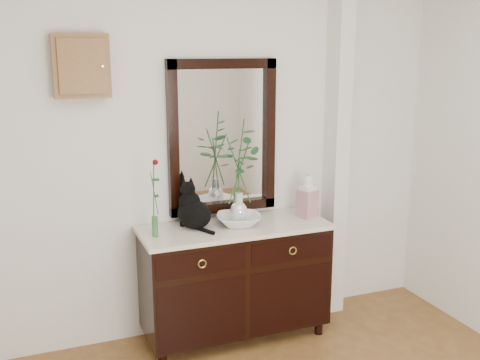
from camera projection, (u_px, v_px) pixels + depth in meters
name	position (u px, v px, depth m)	size (l,w,h in m)	color
wall_back	(209.00, 150.00, 4.00)	(3.60, 0.04, 2.70)	silver
pilaster	(336.00, 144.00, 4.28)	(0.12, 0.20, 2.70)	silver
sideboard	(235.00, 276.00, 4.01)	(1.33, 0.52, 0.82)	black
wall_mirror	(223.00, 137.00, 4.00)	(0.80, 0.06, 1.10)	black
key_cabinet	(81.00, 66.00, 3.52)	(0.35, 0.10, 0.40)	brown
cat	(194.00, 205.00, 3.84)	(0.23, 0.28, 0.33)	black
lotus_bowl	(239.00, 220.00, 3.92)	(0.31, 0.31, 0.08)	white
vase_branches	(239.00, 171.00, 3.84)	(0.35, 0.35, 0.74)	silver
bud_vase_rose	(154.00, 198.00, 3.64)	(0.06, 0.06, 0.53)	#366C37
ginger_jar	(308.00, 196.00, 4.09)	(0.12, 0.12, 0.32)	silver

